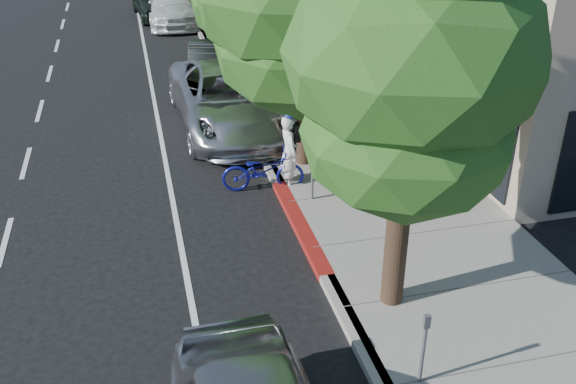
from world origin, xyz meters
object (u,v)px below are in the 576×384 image
object	(u,v)px
cyclist	(289,152)
street_tree_0	(413,61)
silver_suv	(230,99)
dark_sedan	(211,65)
bicycle	(263,170)
pedestrian	(282,58)
white_pickup	(173,5)

from	to	relation	value
cyclist	street_tree_0	bearing A→B (deg)	-178.33
silver_suv	dark_sedan	distance (m)	4.03
silver_suv	bicycle	bearing A→B (deg)	-90.44
cyclist	silver_suv	bearing A→B (deg)	4.49
street_tree_0	silver_suv	distance (m)	9.95
bicycle	pedestrian	distance (m)	8.01
dark_sedan	pedestrian	size ratio (longest dim) A/B	2.74
white_pickup	silver_suv	bearing A→B (deg)	-84.94
dark_sedan	white_pickup	distance (m)	9.83
street_tree_0	pedestrian	distance (m)	13.19
street_tree_0	bicycle	bearing A→B (deg)	104.57
street_tree_0	pedestrian	world-z (taller)	street_tree_0
white_pickup	bicycle	bearing A→B (deg)	-85.07
cyclist	dark_sedan	bearing A→B (deg)	-0.50
bicycle	white_pickup	size ratio (longest dim) A/B	0.35
white_pickup	pedestrian	world-z (taller)	pedestrian
street_tree_0	cyclist	xyz separation A→B (m)	(-0.65, 5.00, -3.61)
silver_suv	street_tree_0	bearing A→B (deg)	-83.13
silver_suv	cyclist	bearing A→B (deg)	-81.59
dark_sedan	pedestrian	distance (m)	2.49
street_tree_0	dark_sedan	size ratio (longest dim) A/B	1.65
silver_suv	dark_sedan	size ratio (longest dim) A/B	1.49
street_tree_0	silver_suv	size ratio (longest dim) A/B	1.11
street_tree_0	dark_sedan	bearing A→B (deg)	96.06
silver_suv	pedestrian	distance (m)	4.25
silver_suv	pedestrian	xyz separation A→B (m)	(2.42, 3.50, 0.04)
bicycle	pedestrian	xyz separation A→B (m)	(2.32, 7.65, 0.43)
silver_suv	pedestrian	size ratio (longest dim) A/B	4.08
bicycle	silver_suv	bearing A→B (deg)	9.15
cyclist	dark_sedan	world-z (taller)	cyclist
dark_sedan	pedestrian	xyz separation A→B (m)	(2.42, -0.53, 0.23)
white_pickup	cyclist	bearing A→B (deg)	-83.00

